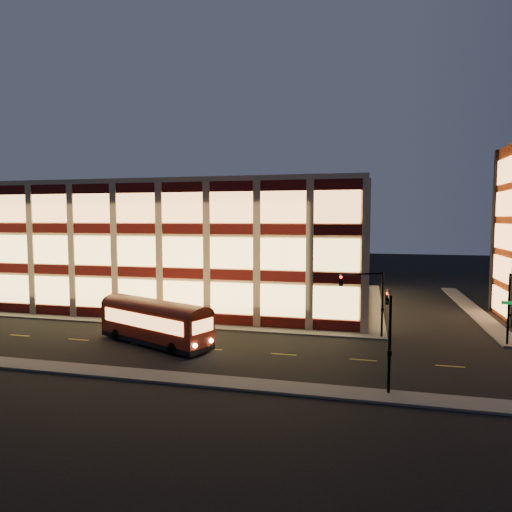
# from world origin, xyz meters

# --- Properties ---
(ground) EXTENTS (200.00, 200.00, 0.00)m
(ground) POSITION_xyz_m (0.00, 0.00, 0.00)
(ground) COLOR black
(ground) RESTS_ON ground
(sidewalk_office_south) EXTENTS (54.00, 2.00, 0.15)m
(sidewalk_office_south) POSITION_xyz_m (-3.00, 1.00, 0.07)
(sidewalk_office_south) COLOR #514F4C
(sidewalk_office_south) RESTS_ON ground
(sidewalk_office_east) EXTENTS (2.00, 30.00, 0.15)m
(sidewalk_office_east) POSITION_xyz_m (23.00, 17.00, 0.07)
(sidewalk_office_east) COLOR #514F4C
(sidewalk_office_east) RESTS_ON ground
(sidewalk_tower_west) EXTENTS (2.00, 30.00, 0.15)m
(sidewalk_tower_west) POSITION_xyz_m (34.00, 17.00, 0.07)
(sidewalk_tower_west) COLOR #514F4C
(sidewalk_tower_west) RESTS_ON ground
(sidewalk_near) EXTENTS (100.00, 2.00, 0.15)m
(sidewalk_near) POSITION_xyz_m (0.00, -13.00, 0.07)
(sidewalk_near) COLOR #514F4C
(sidewalk_near) RESTS_ON ground
(office_building) EXTENTS (50.45, 30.45, 14.50)m
(office_building) POSITION_xyz_m (-2.91, 16.91, 7.25)
(office_building) COLOR tan
(office_building) RESTS_ON ground
(traffic_signal_far) EXTENTS (3.79, 1.87, 6.00)m
(traffic_signal_far) POSITION_xyz_m (22.21, 0.24, 4.11)
(traffic_signal_far) COLOR black
(traffic_signal_far) RESTS_ON ground
(traffic_signal_near) EXTENTS (0.32, 4.45, 6.00)m
(traffic_signal_near) POSITION_xyz_m (23.50, -11.03, 4.13)
(traffic_signal_near) COLOR black
(traffic_signal_near) RESTS_ON ground
(trolley_bus) EXTENTS (11.19, 6.91, 3.73)m
(trolley_bus) POSITION_xyz_m (5.02, -5.58, 2.07)
(trolley_bus) COLOR maroon
(trolley_bus) RESTS_ON ground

